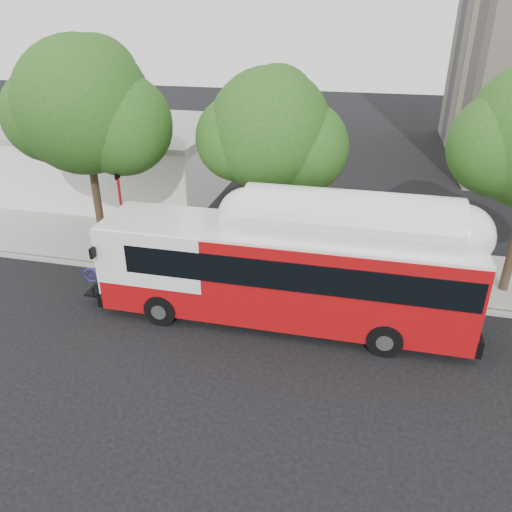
% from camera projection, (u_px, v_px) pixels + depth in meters
% --- Properties ---
extents(ground, '(120.00, 120.00, 0.00)m').
position_uv_depth(ground, '(260.00, 343.00, 17.54)').
color(ground, black).
rests_on(ground, ground).
extents(sidewalk, '(60.00, 5.00, 0.15)m').
position_uv_depth(sidewalk, '(291.00, 260.00, 23.16)').
color(sidewalk, gray).
rests_on(sidewalk, ground).
extents(curb_strip, '(60.00, 0.30, 0.15)m').
position_uv_depth(curb_strip, '(281.00, 287.00, 20.90)').
color(curb_strip, gray).
rests_on(curb_strip, ground).
extents(red_curb_segment, '(10.00, 0.32, 0.16)m').
position_uv_depth(red_curb_segment, '(212.00, 279.00, 21.52)').
color(red_curb_segment, maroon).
rests_on(red_curb_segment, ground).
extents(street_tree_left, '(6.67, 5.80, 9.74)m').
position_uv_depth(street_tree_left, '(95.00, 112.00, 21.21)').
color(street_tree_left, '#2D2116').
rests_on(street_tree_left, ground).
extents(street_tree_mid, '(5.75, 5.00, 8.62)m').
position_uv_depth(street_tree_mid, '(280.00, 136.00, 20.30)').
color(street_tree_mid, '#2D2116').
rests_on(street_tree_mid, ground).
extents(low_commercial_bldg, '(16.20, 10.20, 4.25)m').
position_uv_depth(low_commercial_bldg, '(95.00, 156.00, 31.68)').
color(low_commercial_bldg, silver).
rests_on(low_commercial_bldg, ground).
extents(transit_bus, '(14.28, 3.09, 4.22)m').
position_uv_depth(transit_bus, '(286.00, 273.00, 18.01)').
color(transit_bus, '#A10B0E').
rests_on(transit_bus, ground).
extents(signal_pole, '(0.12, 0.41, 4.30)m').
position_uv_depth(signal_pole, '(123.00, 219.00, 22.05)').
color(signal_pole, red).
rests_on(signal_pole, ground).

